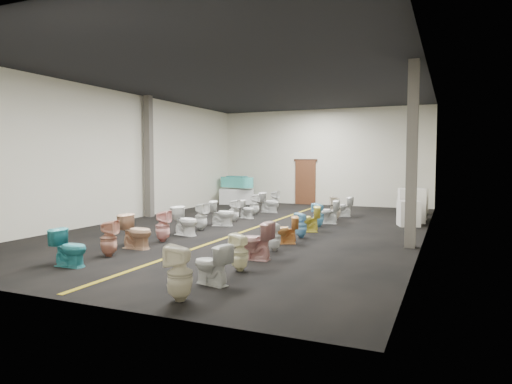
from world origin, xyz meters
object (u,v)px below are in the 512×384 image
appliance_crate_a (409,213)px  toilet_left_4 (186,221)px  toilet_left_6 (222,213)px  toilet_right_1 (211,264)px  toilet_left_0 (70,248)px  toilet_right_3 (254,241)px  toilet_left_10 (269,202)px  toilet_left_5 (201,217)px  appliance_crate_d (417,201)px  toilet_right_4 (274,236)px  toilet_left_1 (109,238)px  toilet_right_6 (301,225)px  toilet_right_0 (180,273)px  toilet_left_9 (254,204)px  toilet_left_7 (234,211)px  toilet_right_10 (335,208)px  toilet_right_7 (307,219)px  toilet_right_9 (327,212)px  toilet_right_2 (240,252)px  toilet_right_5 (285,230)px  toilet_left_3 (163,226)px  toilet_left_8 (247,209)px  toilet_right_8 (318,215)px  display_table (237,196)px  toilet_left_2 (136,231)px  toilet_right_11 (343,206)px  toilet_left_11 (275,200)px  bathtub (237,182)px  appliance_crate_c (413,207)px  appliance_crate_b (411,205)px

appliance_crate_a → toilet_left_4: same height
toilet_left_6 → toilet_right_1: toilet_left_6 is taller
toilet_left_0 → toilet_right_3: size_ratio=0.92×
toilet_left_6 → toilet_left_10: 4.14m
toilet_right_1 → toilet_left_5: bearing=-134.0°
appliance_crate_d → toilet_right_4: size_ratio=1.48×
toilet_left_1 → toilet_right_6: (3.16, 3.99, -0.06)m
toilet_left_10 → toilet_right_0: 11.81m
toilet_left_9 → toilet_right_4: 6.99m
toilet_left_7 → toilet_right_10: (3.07, 1.98, 0.03)m
toilet_left_4 → toilet_right_7: size_ratio=1.06×
toilet_left_4 → toilet_right_6: size_ratio=1.18×
toilet_right_1 → toilet_right_9: toilet_right_9 is taller
toilet_right_7 → toilet_right_9: 1.98m
appliance_crate_d → toilet_left_1: size_ratio=1.24×
toilet_left_6 → toilet_left_9: 3.08m
toilet_right_2 → toilet_right_5: 3.06m
toilet_right_3 → toilet_right_6: toilet_right_3 is taller
toilet_left_0 → toilet_left_3: 3.04m
toilet_left_7 → toilet_right_5: (2.99, -3.21, -0.04)m
toilet_left_8 → toilet_right_5: toilet_right_5 is taller
toilet_right_2 → toilet_right_5: (-0.19, 3.05, -0.01)m
toilet_left_7 → toilet_left_1: bearing=179.4°
toilet_right_6 → toilet_right_8: size_ratio=0.91×
toilet_left_3 → toilet_left_7: toilet_left_3 is taller
display_table → toilet_right_3: 12.45m
display_table → toilet_left_3: bearing=-75.0°
toilet_left_2 → toilet_right_6: size_ratio=1.20×
toilet_right_1 → toilet_left_4: bearing=-129.0°
toilet_left_0 → toilet_right_11: 10.74m
toilet_left_6 → toilet_left_7: toilet_left_6 is taller
toilet_right_10 → appliance_crate_a: bearing=53.4°
toilet_left_0 → toilet_right_7: size_ratio=0.99×
toilet_left_11 → toilet_right_11: size_ratio=1.08×
bathtub → toilet_right_2: size_ratio=2.51×
toilet_left_8 → toilet_right_7: bearing=-112.9°
toilet_right_2 → toilet_right_5: size_ratio=1.03×
toilet_left_11 → toilet_right_7: size_ratio=1.06×
toilet_left_8 → toilet_left_9: toilet_left_9 is taller
toilet_left_5 → toilet_right_11: toilet_left_5 is taller
toilet_left_4 → toilet_right_11: toilet_left_4 is taller
toilet_left_8 → toilet_right_5: (2.96, -4.22, 0.02)m
appliance_crate_c → toilet_right_1: size_ratio=1.19×
toilet_right_3 → display_table: bearing=-152.2°
appliance_crate_d → toilet_left_1: appliance_crate_d is taller
toilet_right_0 → toilet_right_9: bearing=169.2°
bathtub → appliance_crate_b: size_ratio=1.59×
toilet_left_10 → toilet_right_4: bearing=-156.5°
toilet_left_0 → toilet_right_6: bearing=-35.4°
toilet_right_11 → toilet_right_10: bearing=0.3°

